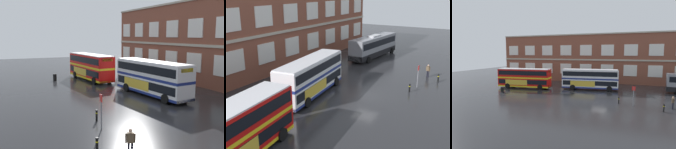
# 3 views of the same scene
# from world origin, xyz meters

# --- Properties ---
(ground_plane) EXTENTS (120.00, 120.00, 0.00)m
(ground_plane) POSITION_xyz_m (0.00, 2.00, 0.00)
(ground_plane) COLOR #232326
(brick_terminal_building) EXTENTS (57.59, 8.19, 12.04)m
(brick_terminal_building) POSITION_xyz_m (-0.53, 17.98, 5.88)
(brick_terminal_building) COLOR brown
(brick_terminal_building) RESTS_ON ground
(double_decker_near) EXTENTS (11.23, 3.88, 4.07)m
(double_decker_near) POSITION_xyz_m (-16.08, 2.26, 2.15)
(double_decker_near) COLOR red
(double_decker_near) RESTS_ON ground
(double_decker_middle) EXTENTS (11.24, 3.95, 4.07)m
(double_decker_middle) POSITION_xyz_m (-2.83, 5.25, 2.15)
(double_decker_middle) COLOR silver
(double_decker_middle) RESTS_ON ground
(waiting_passenger) EXTENTS (0.39, 0.62, 1.70)m
(waiting_passenger) POSITION_xyz_m (10.29, -4.31, 0.93)
(waiting_passenger) COLOR black
(waiting_passenger) RESTS_ON ground
(bus_stand_flag) EXTENTS (0.44, 0.10, 2.70)m
(bus_stand_flag) POSITION_xyz_m (5.43, -4.24, 1.64)
(bus_stand_flag) COLOR slate
(bus_stand_flag) RESTS_ON ground
(station_litter_bin) EXTENTS (0.60, 0.60, 1.03)m
(station_litter_bin) POSITION_xyz_m (-17.67, -3.10, 0.52)
(station_litter_bin) COLOR black
(station_litter_bin) RESTS_ON ground
(safety_bollard_west) EXTENTS (0.19, 0.19, 0.95)m
(safety_bollard_west) POSITION_xyz_m (3.45, -3.90, 0.49)
(safety_bollard_west) COLOR black
(safety_bollard_west) RESTS_ON ground
(safety_bollard_east) EXTENTS (0.19, 0.19, 0.95)m
(safety_bollard_east) POSITION_xyz_m (9.03, -5.93, 0.49)
(safety_bollard_east) COLOR black
(safety_bollard_east) RESTS_ON ground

